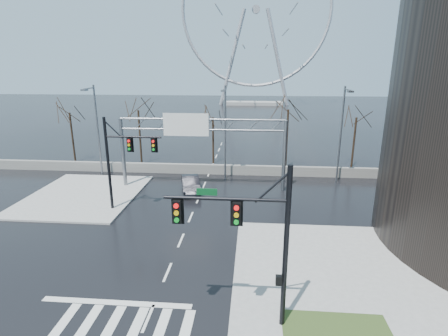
# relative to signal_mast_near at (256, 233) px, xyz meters

# --- Properties ---
(ground) EXTENTS (260.00, 260.00, 0.00)m
(ground) POSITION_rel_signal_mast_near_xyz_m (-5.14, 4.04, -4.87)
(ground) COLOR black
(ground) RESTS_ON ground
(sidewalk_right_ext) EXTENTS (12.00, 10.00, 0.15)m
(sidewalk_right_ext) POSITION_rel_signal_mast_near_xyz_m (4.86, 6.04, -4.80)
(sidewalk_right_ext) COLOR gray
(sidewalk_right_ext) RESTS_ON ground
(sidewalk_far) EXTENTS (10.00, 12.00, 0.15)m
(sidewalk_far) POSITION_rel_signal_mast_near_xyz_m (-16.14, 16.04, -4.80)
(sidewalk_far) COLOR gray
(sidewalk_far) RESTS_ON ground
(barrier_wall) EXTENTS (52.00, 0.50, 1.10)m
(barrier_wall) POSITION_rel_signal_mast_near_xyz_m (-5.14, 24.04, -4.32)
(barrier_wall) COLOR slate
(barrier_wall) RESTS_ON ground
(signal_mast_near) EXTENTS (5.52, 0.41, 8.00)m
(signal_mast_near) POSITION_rel_signal_mast_near_xyz_m (0.00, 0.00, 0.00)
(signal_mast_near) COLOR black
(signal_mast_near) RESTS_ON ground
(signal_mast_far) EXTENTS (4.72, 0.41, 8.00)m
(signal_mast_far) POSITION_rel_signal_mast_near_xyz_m (-11.01, 13.00, -0.04)
(signal_mast_far) COLOR black
(signal_mast_far) RESTS_ON ground
(sign_gantry) EXTENTS (16.36, 0.40, 7.60)m
(sign_gantry) POSITION_rel_signal_mast_near_xyz_m (-5.52, 19.00, 0.31)
(sign_gantry) COLOR slate
(sign_gantry) RESTS_ON ground
(streetlight_left) EXTENTS (0.50, 2.55, 10.00)m
(streetlight_left) POSITION_rel_signal_mast_near_xyz_m (-17.14, 22.20, 1.01)
(streetlight_left) COLOR slate
(streetlight_left) RESTS_ON ground
(streetlight_mid) EXTENTS (0.50, 2.55, 10.00)m
(streetlight_mid) POSITION_rel_signal_mast_near_xyz_m (-3.14, 22.20, 1.01)
(streetlight_mid) COLOR slate
(streetlight_mid) RESTS_ON ground
(streetlight_right) EXTENTS (0.50, 2.55, 10.00)m
(streetlight_right) POSITION_rel_signal_mast_near_xyz_m (8.86, 22.20, 1.01)
(streetlight_right) COLOR slate
(streetlight_right) RESTS_ON ground
(tree_far_left) EXTENTS (3.50, 3.50, 7.00)m
(tree_far_left) POSITION_rel_signal_mast_near_xyz_m (-23.14, 28.04, 0.70)
(tree_far_left) COLOR black
(tree_far_left) RESTS_ON ground
(tree_left) EXTENTS (3.75, 3.75, 7.50)m
(tree_left) POSITION_rel_signal_mast_near_xyz_m (-14.14, 27.54, 1.10)
(tree_left) COLOR black
(tree_left) RESTS_ON ground
(tree_center) EXTENTS (3.25, 3.25, 6.50)m
(tree_center) POSITION_rel_signal_mast_near_xyz_m (-5.14, 28.54, 0.30)
(tree_center) COLOR black
(tree_center) RESTS_ON ground
(tree_right) EXTENTS (3.90, 3.90, 7.80)m
(tree_right) POSITION_rel_signal_mast_near_xyz_m (3.86, 27.54, 1.34)
(tree_right) COLOR black
(tree_right) RESTS_ON ground
(tree_far_right) EXTENTS (3.40, 3.40, 6.80)m
(tree_far_right) POSITION_rel_signal_mast_near_xyz_m (11.86, 28.04, 0.54)
(tree_far_right) COLOR black
(tree_far_right) RESTS_ON ground
(ferris_wheel) EXTENTS (45.00, 6.00, 50.91)m
(ferris_wheel) POSITION_rel_signal_mast_near_xyz_m (-0.14, 99.04, 21.26)
(ferris_wheel) COLOR gray
(ferris_wheel) RESTS_ON ground
(car) EXTENTS (2.73, 4.92, 1.54)m
(car) POSITION_rel_signal_mast_near_xyz_m (-6.17, 17.97, -4.10)
(car) COLOR black
(car) RESTS_ON ground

